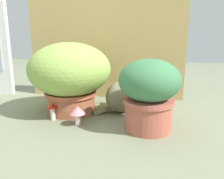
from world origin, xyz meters
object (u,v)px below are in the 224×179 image
object	(u,v)px
grass_planter	(70,74)
leafy_planter	(149,92)
mushroom_ornament_pink	(78,111)
cat	(126,94)
mushroom_ornament_red	(53,109)

from	to	relation	value
grass_planter	leafy_planter	world-z (taller)	grass_planter
grass_planter	mushroom_ornament_pink	bearing A→B (deg)	-62.20
cat	mushroom_ornament_pink	xyz separation A→B (m)	(-0.25, -0.29, -0.04)
leafy_planter	mushroom_ornament_pink	distance (m)	0.42
grass_planter	mushroom_ornament_pink	xyz separation A→B (m)	(0.12, -0.22, -0.18)
cat	mushroom_ornament_pink	size ratio (longest dim) A/B	3.11
cat	mushroom_ornament_red	world-z (taller)	cat
cat	mushroom_ornament_red	size ratio (longest dim) A/B	3.41
mushroom_ornament_pink	mushroom_ornament_red	xyz separation A→B (m)	(-0.18, 0.05, -0.01)
leafy_planter	mushroom_ornament_pink	size ratio (longest dim) A/B	3.40
leafy_planter	mushroom_ornament_red	distance (m)	0.60
leafy_planter	mushroom_ornament_red	xyz separation A→B (m)	(-0.58, 0.05, -0.14)
mushroom_ornament_pink	leafy_planter	bearing A→B (deg)	1.29
mushroom_ornament_red	mushroom_ornament_pink	bearing A→B (deg)	-17.26
grass_planter	mushroom_ornament_red	size ratio (longest dim) A/B	5.07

